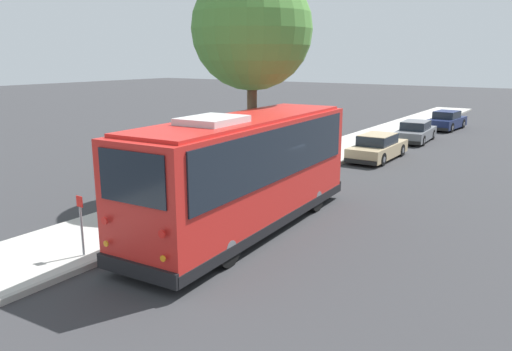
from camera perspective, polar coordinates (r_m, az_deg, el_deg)
ground_plane at (r=15.33m, az=-0.75°, el=-5.84°), size 160.00×160.00×0.00m
sidewalk_slab at (r=17.19m, az=-9.37°, el=-3.61°), size 80.00×3.14×0.15m
curb_strip at (r=16.15m, az=-5.11°, el=-4.60°), size 80.00×0.14×0.15m
shuttle_bus at (r=14.59m, az=-1.14°, el=0.93°), size 9.52×3.07×3.55m
parked_sedan_tan at (r=25.89m, az=13.73°, el=3.12°), size 4.67×1.75×1.29m
parked_sedan_gray at (r=32.05m, az=17.76°, el=4.76°), size 4.50×1.91×1.27m
parked_sedan_navy at (r=38.20m, az=20.95°, el=5.85°), size 4.37×1.94×1.32m
street_tree at (r=18.67m, az=-0.26°, el=17.23°), size 4.34×4.34×8.69m
sign_post_near at (r=13.27m, az=-19.32°, el=-5.37°), size 0.06×0.22×1.56m
sign_post_far at (r=14.64m, az=-12.56°, el=-4.02°), size 0.06×0.06×1.20m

